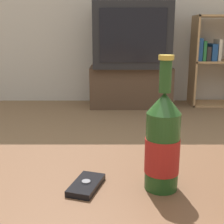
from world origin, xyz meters
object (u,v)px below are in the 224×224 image
object	(u,v)px
bookshelf	(212,58)
beer_bottle	(161,143)
tv_stand	(129,86)
cell_phone	(85,185)
television	(130,35)

from	to	relation	value
bookshelf	beer_bottle	xyz separation A→B (m)	(-0.99, -2.75, 0.06)
bookshelf	beer_bottle	bearing A→B (deg)	-109.72
tv_stand	beer_bottle	world-z (taller)	beer_bottle
bookshelf	tv_stand	bearing A→B (deg)	-176.01
bookshelf	cell_phone	xyz separation A→B (m)	(-1.16, -2.75, -0.04)
beer_bottle	cell_phone	bearing A→B (deg)	-179.75
television	beer_bottle	world-z (taller)	television
television	cell_phone	size ratio (longest dim) A/B	6.51
television	bookshelf	distance (m)	0.93
television	tv_stand	bearing A→B (deg)	90.00
television	beer_bottle	xyz separation A→B (m)	(-0.09, -2.69, -0.19)
bookshelf	cell_phone	world-z (taller)	bookshelf
television	cell_phone	bearing A→B (deg)	-95.53
tv_stand	cell_phone	size ratio (longest dim) A/B	7.21
tv_stand	bookshelf	distance (m)	0.95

